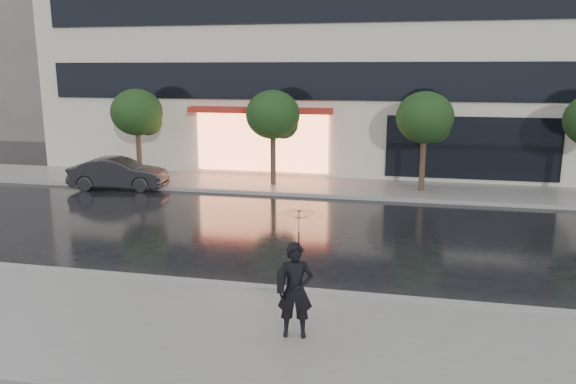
# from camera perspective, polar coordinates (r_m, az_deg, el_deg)

# --- Properties ---
(ground) EXTENTS (120.00, 120.00, 0.00)m
(ground) POSITION_cam_1_polar(r_m,az_deg,el_deg) (13.35, 0.79, -8.70)
(ground) COLOR black
(ground) RESTS_ON ground
(sidewalk_near) EXTENTS (60.00, 4.50, 0.12)m
(sidewalk_near) POSITION_cam_1_polar(r_m,az_deg,el_deg) (10.44, -2.91, -14.65)
(sidewalk_near) COLOR slate
(sidewalk_near) RESTS_ON ground
(sidewalk_far) EXTENTS (60.00, 3.50, 0.12)m
(sidewalk_far) POSITION_cam_1_polar(r_m,az_deg,el_deg) (23.09, 5.89, 0.46)
(sidewalk_far) COLOR slate
(sidewalk_far) RESTS_ON ground
(curb_near) EXTENTS (60.00, 0.25, 0.14)m
(curb_near) POSITION_cam_1_polar(r_m,az_deg,el_deg) (12.42, -0.15, -10.01)
(curb_near) COLOR gray
(curb_near) RESTS_ON ground
(curb_far) EXTENTS (60.00, 0.25, 0.14)m
(curb_far) POSITION_cam_1_polar(r_m,az_deg,el_deg) (21.39, 5.35, -0.46)
(curb_far) COLOR gray
(curb_far) RESTS_ON ground
(bg_building_left) EXTENTS (14.00, 10.00, 12.00)m
(bg_building_left) POSITION_cam_1_polar(r_m,az_deg,el_deg) (48.90, -26.93, 12.48)
(bg_building_left) COLOR #59544F
(bg_building_left) RESTS_ON ground
(tree_far_west) EXTENTS (2.20, 2.20, 3.99)m
(tree_far_west) POSITION_cam_1_polar(r_m,az_deg,el_deg) (25.07, -14.95, 7.66)
(tree_far_west) COLOR #33261C
(tree_far_west) RESTS_ON ground
(tree_mid_west) EXTENTS (2.20, 2.20, 3.99)m
(tree_mid_west) POSITION_cam_1_polar(r_m,az_deg,el_deg) (22.97, -1.38, 7.68)
(tree_mid_west) COLOR #33261C
(tree_mid_west) RESTS_ON ground
(tree_mid_east) EXTENTS (2.20, 2.20, 3.99)m
(tree_mid_east) POSITION_cam_1_polar(r_m,az_deg,el_deg) (22.33, 13.88, 7.19)
(tree_mid_east) COLOR #33261C
(tree_mid_east) RESTS_ON ground
(parked_car) EXTENTS (4.03, 1.84, 1.28)m
(parked_car) POSITION_cam_1_polar(r_m,az_deg,el_deg) (23.91, -16.83, 1.82)
(parked_car) COLOR black
(parked_car) RESTS_ON ground
(pedestrian_with_umbrella) EXTENTS (1.01, 1.02, 2.35)m
(pedestrian_with_umbrella) POSITION_cam_1_polar(r_m,az_deg,el_deg) (9.82, 0.93, -6.57)
(pedestrian_with_umbrella) COLOR black
(pedestrian_with_umbrella) RESTS_ON sidewalk_near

